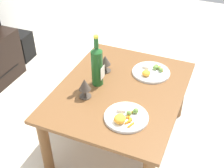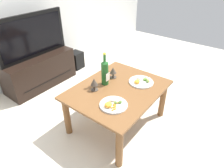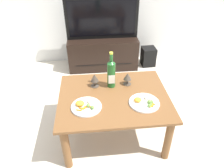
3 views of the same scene
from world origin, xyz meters
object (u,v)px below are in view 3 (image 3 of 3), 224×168
at_px(tv_screen, 102,18).
at_px(floor_speaker, 148,56).
at_px(dinner_plate_left, 86,106).
at_px(dinner_plate_right, 144,102).
at_px(tv_stand, 103,53).
at_px(dining_table, 114,103).
at_px(goblet_right, 127,77).
at_px(wine_bottle, 111,73).
at_px(goblet_left, 95,78).

height_order(tv_screen, floor_speaker, tv_screen).
xyz_separation_m(floor_speaker, dinner_plate_left, (-0.97, -1.55, 0.36)).
bearing_deg(dinner_plate_right, tv_stand, 99.50).
relative_size(dining_table, tv_screen, 0.99).
relative_size(dining_table, goblet_right, 7.97).
relative_size(goblet_right, dinner_plate_left, 0.48).
xyz_separation_m(wine_bottle, goblet_right, (0.16, 0.01, -0.07)).
bearing_deg(dinner_plate_right, wine_bottle, 131.08).
xyz_separation_m(dining_table, dinner_plate_right, (0.26, -0.14, 0.10)).
height_order(tv_screen, dinner_plate_right, tv_screen).
xyz_separation_m(tv_screen, dinner_plate_left, (-0.25, -1.58, -0.27)).
bearing_deg(dinner_plate_right, tv_screen, 99.51).
bearing_deg(tv_screen, goblet_left, -97.30).
bearing_deg(goblet_left, tv_stand, 82.72).
bearing_deg(dinner_plate_right, goblet_right, 107.92).
bearing_deg(wine_bottle, dining_table, -87.78).
height_order(wine_bottle, goblet_left, wine_bottle).
bearing_deg(goblet_right, goblet_left, -180.00).
height_order(dining_table, goblet_right, goblet_right).
relative_size(tv_stand, floor_speaker, 3.55).
xyz_separation_m(floor_speaker, wine_bottle, (-0.72, -1.25, 0.50)).
bearing_deg(goblet_right, tv_stand, 97.31).
height_order(floor_speaker, goblet_right, goblet_right).
distance_m(dining_table, wine_bottle, 0.29).
bearing_deg(tv_screen, dinner_plate_left, -99.14).
bearing_deg(wine_bottle, goblet_left, 175.47).
distance_m(wine_bottle, goblet_left, 0.17).
distance_m(floor_speaker, goblet_left, 1.58).
distance_m(wine_bottle, goblet_right, 0.18).
bearing_deg(goblet_left, dining_table, -46.94).
relative_size(wine_bottle, dinner_plate_left, 1.38).
xyz_separation_m(goblet_left, dinner_plate_right, (0.43, -0.32, -0.08)).
distance_m(tv_stand, goblet_right, 1.32).
height_order(tv_stand, dinner_plate_right, dinner_plate_right).
height_order(dining_table, dinner_plate_right, dinner_plate_right).
relative_size(tv_screen, goblet_right, 8.04).
xyz_separation_m(tv_screen, dinner_plate_right, (0.26, -1.58, -0.27)).
bearing_deg(dining_table, goblet_right, 49.22).
xyz_separation_m(goblet_left, dinner_plate_left, (-0.09, -0.31, -0.08)).
bearing_deg(goblet_right, dining_table, -130.78).
bearing_deg(tv_screen, wine_bottle, -89.99).
distance_m(floor_speaker, dinner_plate_right, 1.66).
distance_m(dining_table, tv_stand, 1.45).
height_order(tv_stand, wine_bottle, wine_bottle).
distance_m(goblet_left, dinner_plate_right, 0.54).
relative_size(dining_table, wine_bottle, 2.78).
xyz_separation_m(goblet_right, dinner_plate_right, (0.10, -0.32, -0.07)).
bearing_deg(dinner_plate_left, tv_stand, 80.87).
bearing_deg(goblet_left, dinner_plate_left, -106.32).
bearing_deg(tv_stand, dinner_plate_left, -99.13).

